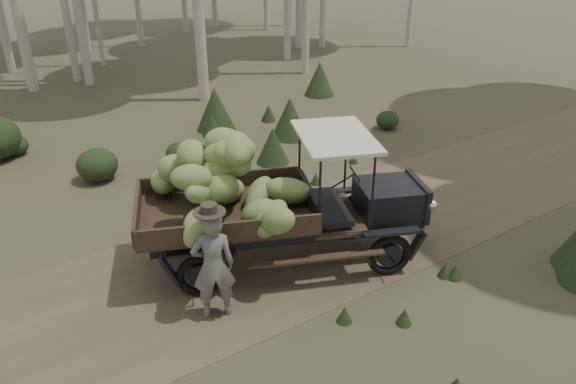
{
  "coord_description": "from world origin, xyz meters",
  "views": [
    {
      "loc": [
        -3.23,
        -7.91,
        6.1
      ],
      "look_at": [
        1.92,
        -0.24,
        1.45
      ],
      "focal_mm": 35.0,
      "sensor_mm": 36.0,
      "label": 1
    }
  ],
  "objects": [
    {
      "name": "ground",
      "position": [
        0.0,
        0.0,
        0.0
      ],
      "size": [
        120.0,
        120.0,
        0.0
      ],
      "primitive_type": "plane",
      "color": "#473D2B",
      "rests_on": "ground"
    },
    {
      "name": "banana_truck",
      "position": [
        1.29,
        0.0,
        1.6
      ],
      "size": [
        5.67,
        3.98,
        2.73
      ],
      "rotation": [
        0.0,
        0.0,
        -0.4
      ],
      "color": "black",
      "rests_on": "ground"
    },
    {
      "name": "farmer",
      "position": [
        -0.03,
        -0.98,
        0.99
      ],
      "size": [
        0.82,
        0.68,
        2.1
      ],
      "rotation": [
        0.0,
        0.0,
        2.78
      ],
      "color": "#5A5753",
      "rests_on": "ground"
    },
    {
      "name": "dirt_track",
      "position": [
        0.0,
        0.0,
        0.0
      ],
      "size": [
        70.0,
        4.0,
        0.01
      ],
      "primitive_type": "cube",
      "color": "brown",
      "rests_on": "ground"
    },
    {
      "name": "undergrowth",
      "position": [
        1.35,
        1.01,
        0.53
      ],
      "size": [
        22.28,
        23.68,
        1.33
      ],
      "color": "#233319",
      "rests_on": "ground"
    }
  ]
}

